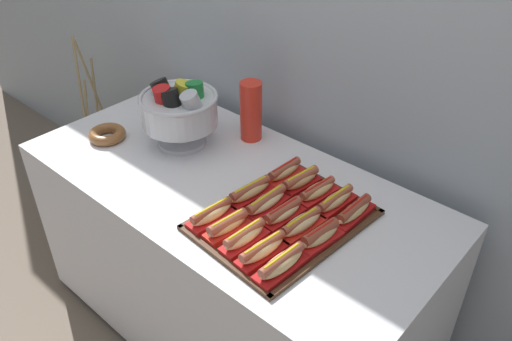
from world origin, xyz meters
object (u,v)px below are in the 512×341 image
hot_dog_1 (228,226)px  hot_dog_4 (281,264)px  hot_dog_6 (266,202)px  floor_vase (105,178)px  hot_dog_12 (317,191)px  cup_stack (251,111)px  hot_dog_5 (250,192)px  hot_dog_10 (284,172)px  punch_bowl (179,109)px  hot_dog_13 (335,201)px  hot_dog_2 (244,237)px  hot_dog_9 (320,236)px  hot_dog_11 (300,181)px  buffet_table (231,257)px  donut (107,134)px  hot_dog_14 (354,212)px  hot_dog_3 (262,250)px  hot_dog_0 (212,214)px  hot_dog_8 (301,224)px  hot_dog_7 (283,213)px  serving_tray (283,220)px

hot_dog_1 → hot_dog_4: bearing=-4.2°
hot_dog_6 → floor_vase: bearing=173.2°
hot_dog_12 → cup_stack: bearing=161.0°
floor_vase → hot_dog_12: 1.47m
hot_dog_5 → hot_dog_6: hot_dog_5 is taller
hot_dog_5 → hot_dog_10: same height
hot_dog_4 → punch_bowl: 0.78m
floor_vase → hot_dog_13: 1.54m
hot_dog_2 → hot_dog_9: bearing=43.5°
hot_dog_6 → hot_dog_12: (0.09, 0.16, -0.00)m
hot_dog_4 → hot_dog_11: size_ratio=1.12×
buffet_table → hot_dog_10: 0.45m
hot_dog_11 → donut: (-0.77, -0.24, -0.02)m
hot_dog_14 → hot_dog_9: bearing=-94.2°
hot_dog_12 → hot_dog_3: bearing=-81.4°
hot_dog_0 → hot_dog_12: bearing=61.4°
hot_dog_4 → hot_dog_10: bearing=128.1°
hot_dog_6 → hot_dog_8: 0.15m
hot_dog_11 → hot_dog_14: hot_dog_11 is taller
hot_dog_6 → hot_dog_5: bearing=175.8°
hot_dog_4 → hot_dog_12: size_ratio=1.09×
hot_dog_8 → hot_dog_10: (-0.21, 0.18, 0.00)m
hot_dog_8 → hot_dog_4: bearing=-69.8°
hot_dog_10 → punch_bowl: 0.47m
hot_dog_13 → hot_dog_14: 0.08m
hot_dog_3 → hot_dog_14: 0.34m
hot_dog_2 → hot_dog_4: hot_dog_2 is taller
cup_stack → hot_dog_7: bearing=-36.8°
hot_dog_1 → hot_dog_11: hot_dog_11 is taller
hot_dog_7 → cup_stack: size_ratio=0.68×
hot_dog_6 → hot_dog_13: same height
hot_dog_2 → hot_dog_11: (-0.05, 0.33, -0.00)m
serving_tray → hot_dog_5: (-0.15, 0.01, 0.03)m
hot_dog_1 → punch_bowl: (-0.50, 0.26, 0.12)m
hot_dog_0 → hot_dog_8: (0.24, 0.15, -0.00)m
serving_tray → hot_dog_6: size_ratio=3.03×
hot_dog_8 → donut: (-0.91, -0.07, -0.01)m
hot_dog_8 → hot_dog_2: bearing=-118.6°
hot_dog_4 → donut: hot_dog_4 is taller
hot_dog_8 → punch_bowl: bearing=170.9°
hot_dog_7 → donut: (-0.83, -0.07, -0.01)m
hot_dog_4 → hot_dog_3: bearing=175.8°
serving_tray → punch_bowl: (-0.59, 0.10, 0.15)m
serving_tray → hot_dog_0: size_ratio=3.25×
punch_bowl → hot_dog_2: bearing=-24.8°
hot_dog_1 → hot_dog_7: bearing=61.4°
serving_tray → hot_dog_4: size_ratio=3.05×
hot_dog_14 → donut: size_ratio=1.20×
hot_dog_2 → hot_dog_1: bearing=175.8°
hot_dog_6 → cup_stack: bearing=138.1°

